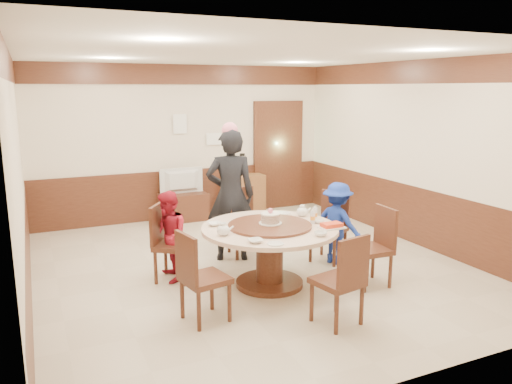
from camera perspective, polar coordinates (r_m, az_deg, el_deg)
name	(u,v)px	position (r m, az deg, el deg)	size (l,w,h in m)	color
room	(252,189)	(6.59, -0.51, 0.35)	(6.00, 6.04, 2.84)	beige
banquet_table	(270,244)	(6.09, 1.57, -5.93)	(1.65, 1.65, 0.78)	#492417
chair_0	(329,239)	(7.10, 8.31, -5.37)	(0.61, 0.61, 0.97)	#492417
chair_1	(244,234)	(7.28, -1.37, -4.81)	(0.46, 0.47, 0.97)	#492417
chair_2	(172,257)	(6.42, -9.55, -7.29)	(0.61, 0.61, 0.97)	#492417
chair_3	(203,293)	(5.30, -6.02, -11.39)	(0.52, 0.52, 0.97)	#492417
chair_4	(338,296)	(5.28, 9.40, -11.61)	(0.52, 0.53, 0.97)	#492417
chair_5	(371,261)	(6.34, 13.02, -7.68)	(0.47, 0.46, 0.97)	#492417
person_standing	(230,195)	(6.94, -2.93, -0.39)	(0.67, 0.44, 1.85)	black
person_red	(168,237)	(6.32, -9.98, -5.07)	(0.56, 0.43, 1.14)	#A61627
person_blue	(337,223)	(6.94, 9.27, -3.55)	(0.73, 0.42, 1.14)	#173096
birthday_cake	(270,218)	(6.03, 1.65, -3.01)	(0.28, 0.28, 0.19)	white
teapot_left	(223,230)	(5.67, -3.76, -4.38)	(0.17, 0.15, 0.13)	white
teapot_right	(302,212)	(6.52, 5.31, -2.25)	(0.17, 0.15, 0.13)	white
bowl_0	(215,224)	(6.08, -4.75, -3.66)	(0.16, 0.16, 0.04)	white
bowl_1	(320,234)	(5.69, 7.38, -4.78)	(0.15, 0.15, 0.05)	white
bowl_2	(255,241)	(5.41, -0.08, -5.60)	(0.16, 0.16, 0.04)	white
bowl_3	(319,222)	(6.22, 7.19, -3.38)	(0.12, 0.12, 0.04)	white
saucer_near	(275,244)	(5.36, 2.24, -5.93)	(0.18, 0.18, 0.01)	white
saucer_far	(284,213)	(6.65, 3.17, -2.41)	(0.18, 0.18, 0.01)	white
shrimp_platter	(332,226)	(6.02, 8.64, -3.85)	(0.30, 0.20, 0.06)	white
bottle_0	(313,217)	(6.18, 6.50, -2.88)	(0.06, 0.06, 0.16)	white
bottle_1	(315,214)	(6.34, 6.76, -2.50)	(0.06, 0.06, 0.16)	white
tv_stand	(183,207)	(9.24, -8.29, -1.70)	(0.85, 0.45, 0.50)	#492417
television	(183,181)	(9.14, -8.38, 1.23)	(0.80, 0.11, 0.46)	gray
side_cabinet	(243,194)	(9.63, -1.50, -0.26)	(0.80, 0.40, 0.75)	brown
thermos	(242,165)	(9.52, -1.57, 3.06)	(0.15, 0.15, 0.38)	silver
notice_left	(180,124)	(9.21, -8.69, 7.71)	(0.25, 0.00, 0.35)	white
notice_right	(214,139)	(9.44, -4.82, 6.07)	(0.30, 0.00, 0.22)	white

